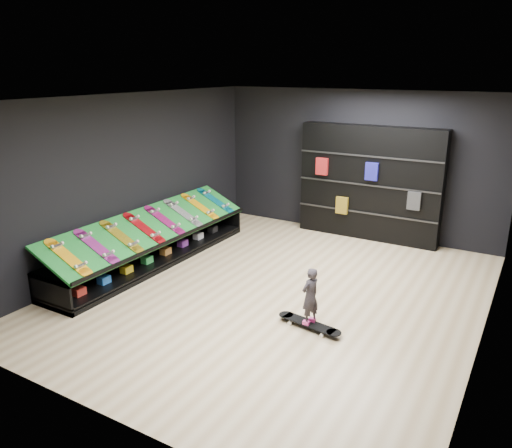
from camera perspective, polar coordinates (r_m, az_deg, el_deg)
The scene contains 19 objects.
floor at distance 8.02m, azimuth 2.38°, elevation -7.75°, with size 6.00×7.00×0.01m, color beige.
ceiling at distance 7.27m, azimuth 2.69°, elevation 14.17°, with size 6.00×7.00×0.01m, color white.
wall_back at distance 10.66m, azimuth 11.44°, elevation 6.78°, with size 6.00×0.02×3.00m, color black.
wall_front at distance 4.86m, azimuth -17.32°, elevation -6.62°, with size 6.00×0.02×3.00m, color black.
wall_left at distance 9.25m, azimuth -14.18°, elevation 4.99°, with size 0.02×7.00×3.00m, color black.
wall_right at distance 6.71m, azimuth 25.78°, elevation -0.92°, with size 0.02×7.00×3.00m, color black.
display_rack at distance 9.30m, azimuth -11.62°, elevation -2.81°, with size 0.90×4.50×0.50m, color black, non-canonical shape.
turf_ramp at distance 9.12m, azimuth -11.56°, elevation -0.14°, with size 1.00×4.50×0.04m, color #106A20.
back_shelving at distance 10.45m, azimuth 12.84°, elevation 4.57°, with size 2.90×0.34×2.32m, color black.
floor_skateboard at distance 6.99m, azimuth 6.09°, elevation -11.48°, with size 0.98×0.22×0.09m, color black, non-canonical shape.
child at distance 6.86m, azimuth 6.16°, elevation -9.38°, with size 0.18×0.13×0.48m, color black.
display_board_0 at distance 7.88m, azimuth -20.68°, elevation -3.59°, with size 0.98×0.22×0.09m, color orange, non-canonical shape.
display_board_1 at distance 8.20m, azimuth -17.78°, elevation -2.46°, with size 0.98×0.22×0.09m, color #2626BF, non-canonical shape.
display_board_2 at distance 8.55m, azimuth -15.11°, elevation -1.41°, with size 0.98×0.22×0.09m, color yellow, non-canonical shape.
display_board_3 at distance 8.91m, azimuth -12.66°, elevation -0.45°, with size 0.98×0.22×0.09m, color red, non-canonical shape.
display_board_4 at distance 9.29m, azimuth -10.41°, elevation 0.44°, with size 0.98×0.22×0.09m, color #E5198C, non-canonical shape.
display_board_5 at distance 9.69m, azimuth -8.34°, elevation 1.26°, with size 0.98×0.22×0.09m, color black, non-canonical shape.
display_board_6 at distance 10.10m, azimuth -6.43°, elevation 2.01°, with size 0.98×0.22×0.09m, color yellow, non-canonical shape.
display_board_7 at distance 10.53m, azimuth -4.67°, elevation 2.69°, with size 0.98×0.22×0.09m, color #0C8C99, non-canonical shape.
Camera 1 is at (3.38, -6.42, 3.42)m, focal length 35.00 mm.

